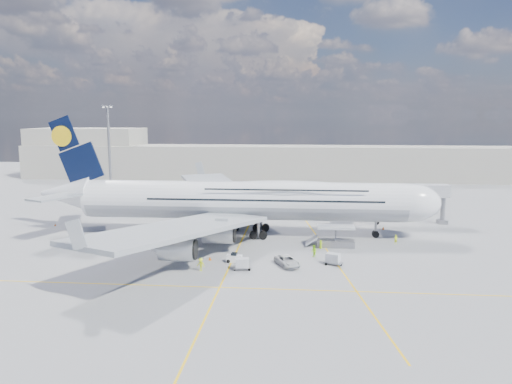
# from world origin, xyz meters

# --- Properties ---
(ground) EXTENTS (300.00, 300.00, 0.00)m
(ground) POSITION_xyz_m (0.00, 0.00, 0.00)
(ground) COLOR gray
(ground) RESTS_ON ground
(taxi_line_main) EXTENTS (0.25, 220.00, 0.01)m
(taxi_line_main) POSITION_xyz_m (0.00, 0.00, 0.01)
(taxi_line_main) COLOR yellow
(taxi_line_main) RESTS_ON ground
(taxi_line_cross) EXTENTS (120.00, 0.25, 0.01)m
(taxi_line_cross) POSITION_xyz_m (0.00, -20.00, 0.01)
(taxi_line_cross) COLOR yellow
(taxi_line_cross) RESTS_ON ground
(taxi_line_diag) EXTENTS (14.16, 99.06, 0.01)m
(taxi_line_diag) POSITION_xyz_m (14.00, 10.00, 0.01)
(taxi_line_diag) COLOR yellow
(taxi_line_diag) RESTS_ON ground
(airliner) EXTENTS (77.26, 79.15, 23.71)m
(airliner) POSITION_xyz_m (0.26, 10.00, 6.87)
(airliner) COLOR white
(airliner) RESTS_ON ground
(jet_bridge) EXTENTS (18.80, 12.10, 8.50)m
(jet_bridge) POSITION_xyz_m (29.81, 20.94, 6.85)
(jet_bridge) COLOR #B7B7BC
(jet_bridge) RESTS_ON ground
(cargo_loader) EXTENTS (8.53, 3.20, 3.67)m
(cargo_loader) POSITION_xyz_m (16.82, 2.89, 1.25)
(cargo_loader) COLOR silver
(cargo_loader) RESTS_ON ground
(light_mast) EXTENTS (3.00, 0.70, 25.50)m
(light_mast) POSITION_xyz_m (-40.00, 45.00, 13.21)
(light_mast) COLOR gray
(light_mast) RESTS_ON ground
(terminal) EXTENTS (180.00, 16.00, 12.00)m
(terminal) POSITION_xyz_m (0.00, 95.00, 6.00)
(terminal) COLOR #B2AD9E
(terminal) RESTS_ON ground
(hangar) EXTENTS (40.00, 22.00, 18.00)m
(hangar) POSITION_xyz_m (-70.00, 100.00, 9.00)
(hangar) COLOR #B2AD9E
(hangar) RESTS_ON ground
(tree_line) EXTENTS (160.00, 6.00, 8.00)m
(tree_line) POSITION_xyz_m (40.00, 140.00, 4.00)
(tree_line) COLOR #193814
(tree_line) RESTS_ON ground
(dolly_row_a) EXTENTS (3.19, 2.17, 0.43)m
(dolly_row_a) POSITION_xyz_m (-21.12, -1.41, 0.33)
(dolly_row_a) COLOR gray
(dolly_row_a) RESTS_ON ground
(dolly_row_b) EXTENTS (3.16, 1.93, 0.44)m
(dolly_row_b) POSITION_xyz_m (-17.93, -3.57, 0.34)
(dolly_row_b) COLOR gray
(dolly_row_b) RESTS_ON ground
(dolly_row_c) EXTENTS (3.83, 2.99, 2.15)m
(dolly_row_c) POSITION_xyz_m (-9.61, -2.97, 1.16)
(dolly_row_c) COLOR gray
(dolly_row_c) RESTS_ON ground
(dolly_back) EXTENTS (3.20, 1.84, 0.46)m
(dolly_back) POSITION_xyz_m (-18.20, -3.76, 0.35)
(dolly_back) COLOR gray
(dolly_back) RESTS_ON ground
(dolly_nose_far) EXTENTS (3.20, 2.53, 1.79)m
(dolly_nose_far) POSITION_xyz_m (15.87, -8.22, 0.96)
(dolly_nose_far) COLOR gray
(dolly_nose_far) RESTS_ON ground
(dolly_nose_near) EXTENTS (2.91, 1.82, 1.74)m
(dolly_nose_near) POSITION_xyz_m (2.14, -11.97, 0.93)
(dolly_nose_near) COLOR gray
(dolly_nose_near) RESTS_ON ground
(baggage_tug) EXTENTS (2.52, 1.31, 1.52)m
(baggage_tug) POSITION_xyz_m (0.43, -8.32, 0.67)
(baggage_tug) COLOR white
(baggage_tug) RESTS_ON ground
(catering_truck_inner) EXTENTS (7.14, 3.15, 4.16)m
(catering_truck_inner) POSITION_xyz_m (-1.83, 22.75, 1.96)
(catering_truck_inner) COLOR gray
(catering_truck_inner) RESTS_ON ground
(catering_truck_outer) EXTENTS (6.39, 4.89, 3.51)m
(catering_truck_outer) POSITION_xyz_m (-18.13, 50.16, 1.63)
(catering_truck_outer) COLOR gray
(catering_truck_outer) RESTS_ON ground
(service_van) EXTENTS (4.60, 6.07, 1.53)m
(service_van) POSITION_xyz_m (8.82, -9.51, 0.77)
(service_van) COLOR silver
(service_van) RESTS_ON ground
(crew_nose) EXTENTS (0.75, 0.64, 1.74)m
(crew_nose) POSITION_xyz_m (27.92, 5.31, 0.87)
(crew_nose) COLOR #E8FC1A
(crew_nose) RESTS_ON ground
(crew_loader) EXTENTS (1.17, 1.23, 2.00)m
(crew_loader) POSITION_xyz_m (13.04, -4.43, 1.00)
(crew_loader) COLOR #B2FF1A
(crew_loader) RESTS_ON ground
(crew_wing) EXTENTS (1.02, 1.23, 1.96)m
(crew_wing) POSITION_xyz_m (-14.58, 0.71, 0.98)
(crew_wing) COLOR #9EE518
(crew_wing) RESTS_ON ground
(crew_van) EXTENTS (0.82, 0.89, 1.52)m
(crew_van) POSITION_xyz_m (14.33, 0.98, 0.76)
(crew_van) COLOR #BCEC18
(crew_van) RESTS_ON ground
(crew_tug) EXTENTS (1.43, 1.08, 1.96)m
(crew_tug) POSITION_xyz_m (-3.93, -13.12, 0.98)
(crew_tug) COLOR #EBFF1A
(crew_tug) RESTS_ON ground
(cone_nose) EXTENTS (0.49, 0.49, 0.62)m
(cone_nose) POSITION_xyz_m (27.56, 16.76, 0.30)
(cone_nose) COLOR #D9590B
(cone_nose) RESTS_ON ground
(cone_wing_left_inner) EXTENTS (0.45, 0.45, 0.58)m
(cone_wing_left_inner) POSITION_xyz_m (-15.39, 22.87, 0.28)
(cone_wing_left_inner) COLOR #D9590B
(cone_wing_left_inner) RESTS_ON ground
(cone_wing_left_outer) EXTENTS (0.48, 0.48, 0.62)m
(cone_wing_left_outer) POSITION_xyz_m (-14.71, 32.79, 0.30)
(cone_wing_left_outer) COLOR #D9590B
(cone_wing_left_outer) RESTS_ON ground
(cone_wing_right_inner) EXTENTS (0.50, 0.50, 0.63)m
(cone_wing_right_inner) POSITION_xyz_m (-3.58, -7.56, 0.30)
(cone_wing_right_inner) COLOR #D9590B
(cone_wing_right_inner) RESTS_ON ground
(cone_wing_right_outer) EXTENTS (0.38, 0.38, 0.49)m
(cone_wing_right_outer) POSITION_xyz_m (-20.13, -7.04, 0.23)
(cone_wing_right_outer) COLOR #D9590B
(cone_wing_right_outer) RESTS_ON ground
(cone_tail) EXTENTS (0.41, 0.41, 0.53)m
(cone_tail) POSITION_xyz_m (-40.34, 14.23, 0.25)
(cone_tail) COLOR #D9590B
(cone_tail) RESTS_ON ground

